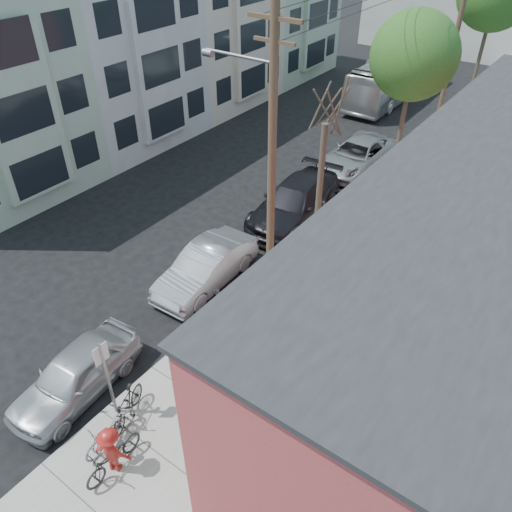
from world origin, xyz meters
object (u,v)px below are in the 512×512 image
Objects in this scene: parking_meter_far at (323,210)px; tree_bare at (319,190)px; patio_chair_a at (259,428)px; cyclist at (112,450)px; patio_chair_b at (249,429)px; bus at (393,77)px; parked_bike_a at (127,406)px; patron_green at (292,377)px; car_3 at (357,155)px; sign_post at (106,372)px; car_0 at (76,374)px; parked_bike_b at (111,431)px; patron_grey at (239,403)px; parking_meter_near at (218,299)px; tree_leafy_mid at (414,56)px; utility_pole_near at (271,151)px; car_2 at (294,202)px; car_1 at (206,267)px.

tree_bare reaches higher than parking_meter_far.
tree_bare is 9.56m from patio_chair_a.
cyclist is at bearing -129.88° from patio_chair_a.
patio_chair_b is 29.00m from bus.
parking_meter_far is 0.70× the size of parked_bike_a.
patron_green is 15.69m from car_3.
sign_post is 1.25m from parked_bike_a.
bus is (-3.03, 29.40, 0.76)m from car_0.
sign_post is at bearing -140.87° from patio_chair_b.
parking_meter_far is 0.69× the size of parked_bike_b.
patron_grey reaches higher than car_0.
parking_meter_near is 14.51m from tree_leafy_mid.
utility_pole_near is 8.52m from patio_chair_b.
car_2 is (-2.00, -6.45, -5.21)m from tree_leafy_mid.
tree_bare reaches higher than car_0.
car_3 is at bearing -173.24° from patron_grey.
car_0 is (-5.18, -1.60, 0.15)m from patio_chair_b.
sign_post is 2.26× the size of parking_meter_far.
cyclist is at bearing -38.66° from parked_bike_b.
sign_post is 11.91m from parking_meter_far.
cyclist is (-2.31, -2.68, 0.32)m from patio_chair_b.
patio_chair_b is 0.19× the size of car_1.
patron_grey is at bearing -142.60° from cyclist.
car_0 is at bearing -177.31° from sign_post.
parking_meter_far is at bearing 77.20° from car_0.
cyclist is 0.35× the size of car_0.
parking_meter_near is 0.67× the size of patron_green.
patron_green is (3.90, -8.52, 0.09)m from parking_meter_far.
car_3 is (-2.23, 18.80, 0.15)m from parked_bike_b.
patron_green is (3.90, -1.39, 0.09)m from parking_meter_near.
tree_bare is 3.52× the size of cyclist.
utility_pole_near is 8.87m from parked_bike_a.
parking_meter_far is 0.23× the size of tree_bare.
bus reaches higher than car_2.
utility_pole_near is 5.59× the size of parked_bike_b.
tree_leafy_mid reaches higher than parking_meter_near.
car_1 is (-5.38, 4.53, 0.19)m from patio_chair_b.
cyclist reaches higher than parking_meter_far.
car_1 is at bearing -140.45° from patron_grey.
sign_post is 18.20m from car_3.
bus is at bearing 114.57° from tree_leafy_mid.
tree_bare is 7.97m from patron_green.
parked_bike_b is at bearing -141.35° from patio_chair_a.
sign_post is at bearing -88.79° from parking_meter_near.
patron_grey is 0.98× the size of parked_bike_a.
car_2 is at bearing 132.92° from patio_chair_b.
patio_chair_a is 11.49m from car_2.
car_0 is (-5.35, -3.43, -0.33)m from patron_green.
parking_meter_far is 10.90m from patio_chair_a.
parking_meter_far is 6.40m from car_3.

